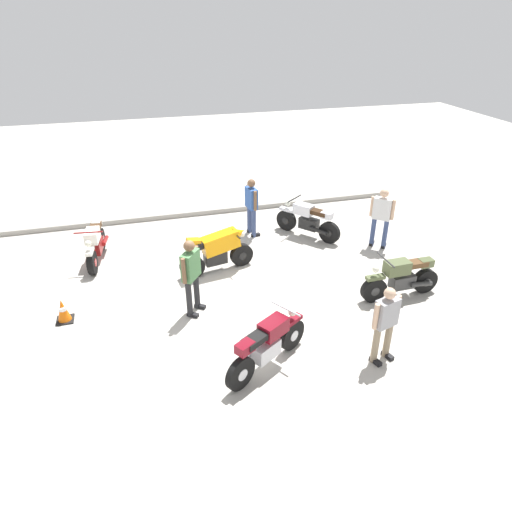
# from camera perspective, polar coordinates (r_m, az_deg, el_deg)

# --- Properties ---
(ground_plane) EXTENTS (40.00, 40.00, 0.00)m
(ground_plane) POSITION_cam_1_polar(r_m,az_deg,el_deg) (10.97, -4.26, -4.06)
(ground_plane) COLOR #B7B2A8
(curb_edge) EXTENTS (14.00, 0.30, 0.15)m
(curb_edge) POSITION_cam_1_polar(r_m,az_deg,el_deg) (14.97, -7.82, 5.43)
(curb_edge) COLOR #9C978F
(curb_edge) RESTS_ON ground
(motorcycle_maroon_cruiser) EXTENTS (1.83, 1.22, 1.09)m
(motorcycle_maroon_cruiser) POSITION_cam_1_polar(r_m,az_deg,el_deg) (8.44, 1.40, -11.06)
(motorcycle_maroon_cruiser) COLOR black
(motorcycle_maroon_cruiser) RESTS_ON ground
(motorcycle_olive_vintage) EXTENTS (1.95, 0.70, 1.07)m
(motorcycle_olive_vintage) POSITION_cam_1_polar(r_m,az_deg,el_deg) (10.91, 17.79, -2.69)
(motorcycle_olive_vintage) COLOR black
(motorcycle_olive_vintage) RESTS_ON ground
(motorcycle_cream_vintage) EXTENTS (0.72, 1.96, 1.07)m
(motorcycle_cream_vintage) POSITION_cam_1_polar(r_m,az_deg,el_deg) (12.63, -19.50, 1.46)
(motorcycle_cream_vintage) COLOR black
(motorcycle_cream_vintage) RESTS_ON ground
(motorcycle_silver_cruiser) EXTENTS (1.39, 1.71, 1.09)m
(motorcycle_silver_cruiser) POSITION_cam_1_polar(r_m,az_deg,el_deg) (13.28, 6.53, 4.50)
(motorcycle_silver_cruiser) COLOR black
(motorcycle_silver_cruiser) RESTS_ON ground
(motorcycle_orange_sportbike) EXTENTS (1.95, 0.75, 1.14)m
(motorcycle_orange_sportbike) POSITION_cam_1_polar(r_m,az_deg,el_deg) (11.40, -4.87, 0.74)
(motorcycle_orange_sportbike) COLOR black
(motorcycle_orange_sportbike) RESTS_ON ground
(person_in_blue_shirt) EXTENTS (0.36, 0.66, 1.71)m
(person_in_blue_shirt) POSITION_cam_1_polar(r_m,az_deg,el_deg) (13.14, -0.57, 6.60)
(person_in_blue_shirt) COLOR #384772
(person_in_blue_shirt) RESTS_ON ground
(person_in_gray_shirt) EXTENTS (0.63, 0.41, 1.59)m
(person_in_gray_shirt) POSITION_cam_1_polar(r_m,az_deg,el_deg) (8.71, 15.94, -7.80)
(person_in_gray_shirt) COLOR gray
(person_in_gray_shirt) RESTS_ON ground
(person_in_white_shirt) EXTENTS (0.56, 0.54, 1.72)m
(person_in_white_shirt) POSITION_cam_1_polar(r_m,az_deg,el_deg) (12.86, 15.48, 5.05)
(person_in_white_shirt) COLOR #384772
(person_in_white_shirt) RESTS_ON ground
(person_in_green_shirt) EXTENTS (0.52, 0.59, 1.76)m
(person_in_green_shirt) POSITION_cam_1_polar(r_m,az_deg,el_deg) (9.69, -8.14, -2.02)
(person_in_green_shirt) COLOR #262628
(person_in_green_shirt) RESTS_ON ground
(traffic_cone) EXTENTS (0.36, 0.36, 0.53)m
(traffic_cone) POSITION_cam_1_polar(r_m,az_deg,el_deg) (10.57, -23.07, -6.31)
(traffic_cone) COLOR black
(traffic_cone) RESTS_ON ground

